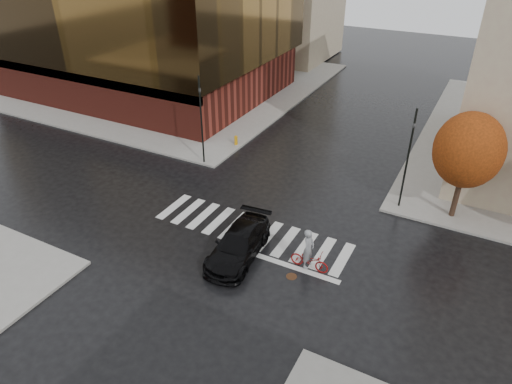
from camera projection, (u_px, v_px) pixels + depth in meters
ground at (247, 235)px, 25.94m from camera, size 120.00×120.00×0.00m
sidewalk_nw at (172, 82)px, 50.25m from camera, size 30.00×30.00×0.15m
crosswalk at (251, 231)px, 26.32m from camera, size 12.00×3.00×0.01m
office_glass at (137, 5)px, 44.15m from camera, size 27.00×19.00×16.00m
tree_ne_a at (468, 150)px, 25.24m from camera, size 3.80×3.80×6.50m
sedan at (239, 244)px, 23.98m from camera, size 2.69×5.48×1.53m
cyclist at (309, 256)px, 23.10m from camera, size 2.07×0.81×2.34m
traffic_light_nw at (201, 116)px, 31.63m from camera, size 0.18×0.16×6.44m
traffic_light_ne at (408, 154)px, 26.55m from camera, size 0.17×0.19×6.36m
fire_hydrant at (236, 140)px, 35.83m from camera, size 0.27×0.27×0.77m
manhole at (292, 276)px, 22.95m from camera, size 0.73×0.73×0.01m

